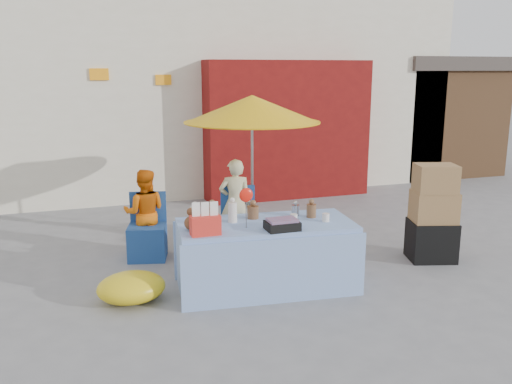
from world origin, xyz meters
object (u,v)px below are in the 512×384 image
object	(u,v)px
chair_left	(148,239)
umbrella	(252,110)
market_table	(265,255)
box_stack	(433,216)
vendor_beige	(235,203)
chair_right	(239,230)
vendor_orange	(145,213)

from	to	relation	value
chair_left	umbrella	xyz separation A→B (m)	(1.55, 0.28, 1.64)
market_table	box_stack	distance (m)	2.38
vendor_beige	box_stack	world-z (taller)	box_stack
chair_right	box_stack	distance (m)	2.59
chair_left	box_stack	size ratio (longest dim) A/B	0.67
chair_left	chair_right	world-z (taller)	same
vendor_beige	box_stack	bearing A→B (deg)	162.48
vendor_orange	chair_right	bearing A→B (deg)	-171.93
chair_left	box_stack	xyz separation A→B (m)	(3.49, -1.25, 0.33)
chair_left	box_stack	distance (m)	3.73
market_table	umbrella	xyz separation A→B (m)	(0.42, 1.72, 1.50)
chair_right	umbrella	bearing A→B (deg)	58.08
market_table	box_stack	size ratio (longest dim) A/B	1.65
vendor_beige	chair_right	bearing A→B (deg)	105.85
market_table	vendor_orange	size ratio (longest dim) A/B	1.79
market_table	chair_left	bearing A→B (deg)	134.24
umbrella	box_stack	distance (m)	2.81
umbrella	vendor_orange	bearing A→B (deg)	-174.47
vendor_orange	umbrella	size ratio (longest dim) A/B	0.56
market_table	chair_right	size ratio (longest dim) A/B	2.45
vendor_orange	box_stack	bearing A→B (deg)	172.54
box_stack	market_table	bearing A→B (deg)	-175.69
market_table	vendor_orange	world-z (taller)	market_table
chair_left	vendor_orange	bearing A→B (deg)	105.85
chair_left	vendor_orange	xyz separation A→B (m)	(-0.00, 0.13, 0.33)
chair_right	vendor_orange	distance (m)	1.30
market_table	chair_left	xyz separation A→B (m)	(-1.13, 1.43, -0.14)
chair_left	chair_right	bearing A→B (deg)	14.20
chair_right	vendor_beige	xyz separation A→B (m)	(-0.00, 0.13, 0.36)
market_table	vendor_beige	distance (m)	1.59
market_table	vendor_beige	size ratio (longest dim) A/B	1.69
market_table	box_stack	world-z (taller)	box_stack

